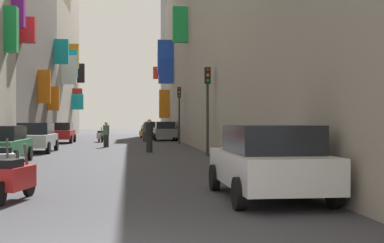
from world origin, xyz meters
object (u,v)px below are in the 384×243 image
traffic_light_near_corner (179,105)px  pedestrian_near_left (145,132)px  parked_car_silver (36,137)px  parked_car_grey (165,131)px  pedestrian_near_right (149,136)px  scooter_red (15,178)px  parked_car_red (60,132)px  parked_car_white (269,160)px  traffic_light_far_corner (208,95)px  parked_car_yellow (153,129)px  scooter_silver (6,161)px  scooter_white (101,136)px  scooter_orange (143,133)px  pedestrian_crossing (106,135)px

traffic_light_near_corner → pedestrian_near_left: bearing=121.1°
parked_car_silver → traffic_light_near_corner: bearing=47.6°
parked_car_grey → pedestrian_near_right: pedestrian_near_right is taller
scooter_red → pedestrian_near_left: size_ratio=1.21×
parked_car_red → parked_car_grey: parked_car_grey is taller
parked_car_red → parked_car_grey: (7.96, 3.88, 0.03)m
parked_car_grey → parked_car_silver: bearing=-116.3°
parked_car_grey → pedestrian_near_right: size_ratio=2.47×
parked_car_white → scooter_red: parked_car_white is taller
parked_car_grey → traffic_light_far_corner: size_ratio=1.03×
traffic_light_near_corner → traffic_light_far_corner: traffic_light_far_corner is taller
parked_car_yellow → parked_car_white: bearing=-89.5°
parked_car_silver → scooter_silver: bearing=-84.1°
scooter_white → traffic_light_near_corner: traffic_light_near_corner is taller
parked_car_grey → scooter_silver: parked_car_grey is taller
pedestrian_near_left → scooter_silver: bearing=-100.6°
parked_car_grey → scooter_orange: bearing=106.2°
scooter_silver → scooter_orange: same height
parked_car_red → pedestrian_near_left: bearing=10.9°
parked_car_white → scooter_silver: 8.02m
pedestrian_near_right → traffic_light_near_corner: traffic_light_near_corner is taller
parked_car_yellow → traffic_light_near_corner: bearing=-86.8°
scooter_red → traffic_light_far_corner: bearing=65.8°
parked_car_red → scooter_silver: 23.96m
parked_car_grey → pedestrian_near_right: 16.34m
scooter_silver → parked_car_silver: bearing=95.9°
pedestrian_crossing → scooter_orange: bearing=80.9°
parked_car_yellow → parked_car_white: (0.37, -44.66, -0.01)m
scooter_white → traffic_light_near_corner: bearing=-34.5°
pedestrian_crossing → traffic_light_far_corner: (4.96, -8.75, 2.01)m
pedestrian_near_left → traffic_light_far_corner: size_ratio=0.38×
scooter_white → pedestrian_near_right: 14.01m
scooter_red → scooter_silver: (-1.22, 4.65, 0.00)m
scooter_red → scooter_silver: bearing=104.7°
scooter_silver → pedestrian_crossing: bearing=83.0°
scooter_orange → scooter_white: 9.04m
scooter_red → pedestrian_near_left: 29.96m
parked_car_red → parked_car_silver: size_ratio=0.91×
scooter_white → parked_car_yellow: bearing=72.3°
traffic_light_far_corner → traffic_light_near_corner: bearing=90.3°
parked_car_yellow → traffic_light_far_corner: bearing=-88.0°
parked_car_yellow → parked_car_silver: 28.42m
parked_car_white → parked_car_yellow: bearing=90.5°
parked_car_silver → parked_car_white: size_ratio=1.06×
traffic_light_far_corner → pedestrian_near_left: bearing=98.0°
parked_car_yellow → pedestrian_near_right: bearing=-92.9°
traffic_light_near_corner → scooter_orange: bearing=100.4°
scooter_silver → traffic_light_far_corner: 11.16m
parked_car_grey → scooter_silver: size_ratio=2.21×
parked_car_white → pedestrian_near_left: pedestrian_near_left is taller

